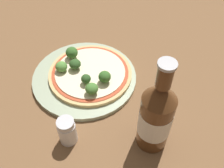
# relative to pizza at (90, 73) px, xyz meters

# --- Properties ---
(ground_plane) EXTENTS (3.00, 3.00, 0.00)m
(ground_plane) POSITION_rel_pizza_xyz_m (-0.03, -0.01, -0.02)
(ground_plane) COLOR brown
(plate) EXTENTS (0.28, 0.28, 0.01)m
(plate) POSITION_rel_pizza_xyz_m (-0.01, -0.01, -0.01)
(plate) COLOR #A3B293
(plate) RESTS_ON ground_plane
(pizza) EXTENTS (0.22, 0.22, 0.01)m
(pizza) POSITION_rel_pizza_xyz_m (0.00, 0.00, 0.00)
(pizza) COLOR tan
(pizza) RESTS_ON plate
(broccoli_floret_0) EXTENTS (0.03, 0.03, 0.03)m
(broccoli_floret_0) POSITION_rel_pizza_xyz_m (-0.04, -0.02, 0.02)
(broccoli_floret_0) COLOR #6B8E51
(broccoli_floret_0) RESTS_ON pizza
(broccoli_floret_1) EXTENTS (0.03, 0.03, 0.03)m
(broccoli_floret_1) POSITION_rel_pizza_xyz_m (-0.07, 0.00, 0.03)
(broccoli_floret_1) COLOR #6B8E51
(broccoli_floret_1) RESTS_ON pizza
(broccoli_floret_2) EXTENTS (0.03, 0.03, 0.03)m
(broccoli_floret_2) POSITION_rel_pizza_xyz_m (0.05, 0.00, 0.03)
(broccoli_floret_2) COLOR #6B8E51
(broccoli_floret_2) RESTS_ON pizza
(broccoli_floret_3) EXTENTS (0.03, 0.03, 0.03)m
(broccoli_floret_3) POSITION_rel_pizza_xyz_m (-0.06, -0.05, 0.02)
(broccoli_floret_3) COLOR #6B8E51
(broccoli_floret_3) RESTS_ON pizza
(broccoli_floret_4) EXTENTS (0.02, 0.02, 0.03)m
(broccoli_floret_4) POSITION_rel_pizza_xyz_m (0.02, -0.03, 0.02)
(broccoli_floret_4) COLOR #6B8E51
(broccoli_floret_4) RESTS_ON pizza
(broccoli_floret_5) EXTENTS (0.03, 0.03, 0.03)m
(broccoli_floret_5) POSITION_rel_pizza_xyz_m (0.06, -0.05, 0.02)
(broccoli_floret_5) COLOR #6B8E51
(broccoli_floret_5) RESTS_ON pizza
(beer_bottle) EXTENTS (0.07, 0.07, 0.24)m
(beer_bottle) POSITION_rel_pizza_xyz_m (0.24, -0.04, 0.07)
(beer_bottle) COLOR #563319
(beer_bottle) RESTS_ON ground_plane
(pepper_shaker) EXTENTS (0.04, 0.04, 0.07)m
(pepper_shaker) POSITION_rel_pizza_xyz_m (0.10, -0.16, 0.02)
(pepper_shaker) COLOR silver
(pepper_shaker) RESTS_ON ground_plane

